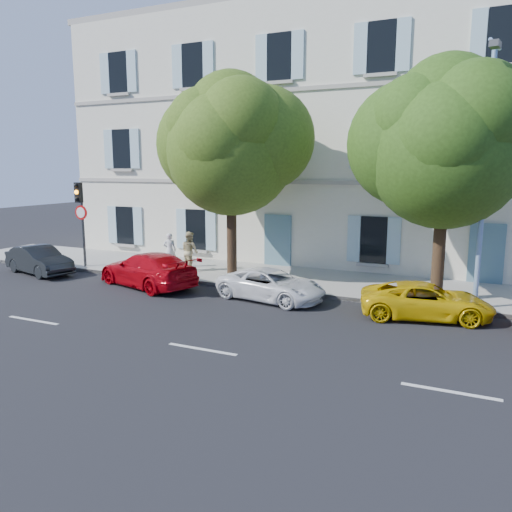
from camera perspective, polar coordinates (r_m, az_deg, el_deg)
The scene contains 15 objects.
ground at distance 16.57m, azimuth 0.92°, elevation -6.18°, with size 90.00×90.00×0.00m, color black.
sidewalk at distance 20.58m, azimuth 5.88°, elevation -2.79°, with size 36.00×4.50×0.15m, color #A09E96.
kerb at distance 18.59m, azimuth 3.73°, elevation -4.14°, with size 36.00×0.16×0.16m, color #9E998E.
building at distance 25.63m, azimuth 10.34°, elevation 12.95°, with size 28.00×7.00×12.00m, color silver.
car_dark_sedan at distance 23.98m, azimuth -23.54°, elevation -0.43°, with size 1.31×3.76×1.24m, color black.
car_red_coupe at distance 20.09m, azimuth -12.28°, elevation -1.52°, with size 1.91×4.70×1.36m, color #B1050F.
car_white_coupe at distance 17.67m, azimuth 1.75°, elevation -3.32°, with size 1.81×3.93×1.09m, color white.
car_yellow_supercar at distance 16.43m, azimuth 18.87°, elevation -4.86°, with size 1.84×4.00×1.11m, color #E0B509.
tree_left at distance 20.22m, azimuth -2.88°, elevation 11.89°, with size 5.14×5.14×7.97m.
tree_right at distance 17.63m, azimuth 20.81°, elevation 11.06°, with size 5.05×5.05×7.78m.
traffic_light at distance 24.04m, azimuth -19.46°, elevation 5.41°, with size 0.31×0.43×3.84m.
road_sign at distance 24.05m, azimuth -19.28°, elevation 3.63°, with size 0.65×0.10×2.81m.
street_lamp at distance 16.99m, azimuth 24.76°, elevation 9.30°, with size 0.36×1.71×7.99m.
pedestrian_a at distance 22.93m, azimuth -9.83°, elevation 0.65°, with size 0.58×0.38×1.58m, color silver.
pedestrian_b at distance 22.11m, azimuth -7.57°, elevation 0.56°, with size 0.84×0.66×1.73m, color tan.
Camera 1 is at (6.34, -14.59, 4.62)m, focal length 35.00 mm.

